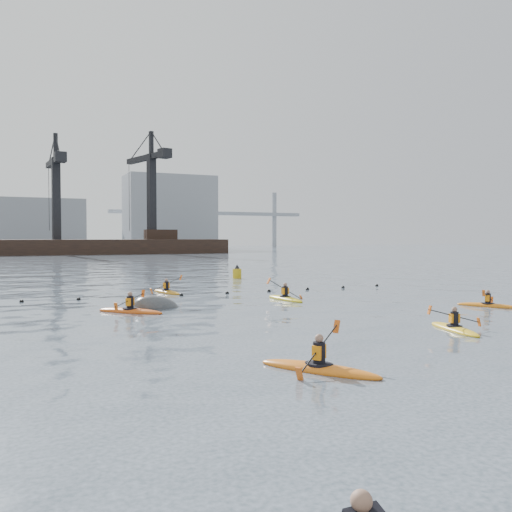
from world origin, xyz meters
The scene contains 12 objects.
ground centered at (0.00, 0.00, 0.00)m, with size 400.00×400.00×0.00m, color #314048.
float_line centered at (-0.50, 22.53, 0.03)m, with size 33.24×0.73×0.24m.
barge_pier centered at (-0.22, 110.00, 1.89)m, with size 72.00×19.30×29.50m.
skyline centered at (2.23, 150.27, 9.25)m, with size 141.00×28.00×22.00m.
kayaker_0 centered at (-0.95, 2.65, 0.11)m, with size 2.56×3.37×1.37m.
kayaker_1 centered at (7.08, 5.98, 0.10)m, with size 2.19×3.33×1.12m.
kayaker_2 centered at (-3.33, 16.15, 0.11)m, with size 3.00×3.01×1.13m.
kayaker_3 centered at (5.84, 17.77, 0.11)m, with size 2.44×3.51×1.44m.
kayaker_4 centered at (14.00, 10.73, 0.09)m, with size 2.12×2.96×1.07m.
kayaker_5 centered at (0.60, 24.32, 0.10)m, with size 2.27×3.39×1.25m.
mooring_buoy centered at (-1.77, 17.26, 0.00)m, with size 2.50×1.48×1.25m, color #424447.
nav_buoy centered at (9.49, 34.00, 0.42)m, with size 0.77×0.77×1.40m.
Camera 1 is at (-8.41, -9.79, 3.60)m, focal length 38.00 mm.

